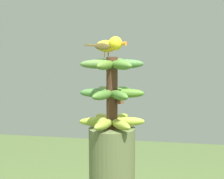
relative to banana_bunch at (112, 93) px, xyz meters
name	(u,v)px	position (x,y,z in m)	size (l,w,h in m)	color
banana_bunch	(112,93)	(0.00, 0.00, 0.00)	(0.29, 0.28, 0.31)	#4C2D1E
perched_bird	(110,45)	(-0.01, 0.02, 0.21)	(0.20, 0.10, 0.09)	#C68933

